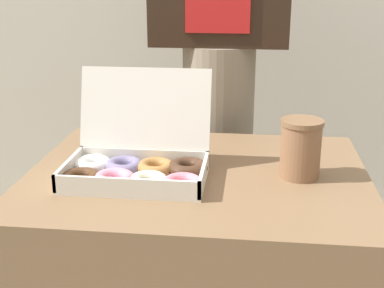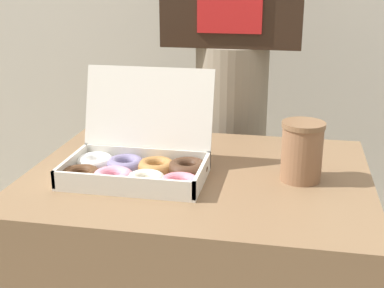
# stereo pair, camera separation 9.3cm
# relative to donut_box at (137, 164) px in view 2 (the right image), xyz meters

# --- Properties ---
(donut_box) EXTENTS (0.37, 0.27, 0.24)m
(donut_box) POSITION_rel_donut_box_xyz_m (0.00, 0.00, 0.00)
(donut_box) COLOR silver
(donut_box) RESTS_ON table
(coffee_cup) EXTENTS (0.10, 0.10, 0.14)m
(coffee_cup) POSITION_rel_donut_box_xyz_m (0.38, 0.06, 0.04)
(coffee_cup) COLOR #8C6042
(coffee_cup) RESTS_ON table
(person_customer) EXTENTS (0.44, 0.24, 1.80)m
(person_customer) POSITION_rel_donut_box_xyz_m (0.15, 0.60, 0.25)
(person_customer) COLOR gray
(person_customer) RESTS_ON ground_plane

